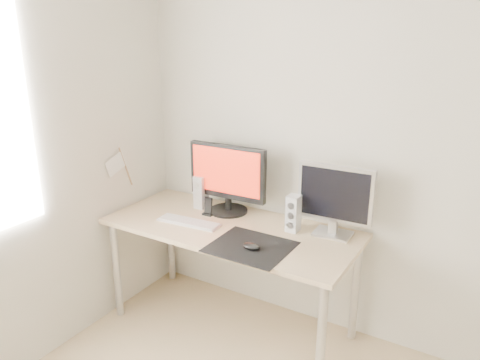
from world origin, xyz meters
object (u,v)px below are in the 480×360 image
at_px(mouse, 251,246).
at_px(phone_dock, 208,210).
at_px(keyboard, 189,222).
at_px(second_monitor, 335,197).
at_px(speaker_left, 201,192).
at_px(speaker_right, 293,213).
at_px(main_monitor, 227,176).
at_px(desk, 231,237).

height_order(mouse, phone_dock, phone_dock).
distance_m(keyboard, phone_dock, 0.18).
bearing_deg(phone_dock, second_monitor, 8.60).
distance_m(second_monitor, keyboard, 0.93).
relative_size(second_monitor, speaker_left, 1.97).
xyz_separation_m(second_monitor, keyboard, (-0.85, -0.30, -0.23)).
distance_m(mouse, speaker_left, 0.73).
height_order(speaker_left, speaker_right, same).
relative_size(main_monitor, speaker_right, 2.40).
bearing_deg(second_monitor, mouse, -127.21).
height_order(second_monitor, phone_dock, second_monitor).
distance_m(desk, speaker_left, 0.43).
distance_m(second_monitor, speaker_right, 0.27).
height_order(desk, second_monitor, second_monitor).
bearing_deg(speaker_right, main_monitor, 174.21).
height_order(mouse, keyboard, mouse).
distance_m(desk, keyboard, 0.29).
height_order(second_monitor, keyboard, second_monitor).
distance_m(speaker_left, speaker_right, 0.71).
relative_size(desk, phone_dock, 13.09).
xyz_separation_m(mouse, speaker_right, (0.09, 0.36, 0.09)).
bearing_deg(main_monitor, mouse, -44.64).
height_order(desk, speaker_right, speaker_right).
bearing_deg(keyboard, second_monitor, 19.59).
xyz_separation_m(mouse, keyboard, (-0.53, 0.12, -0.01)).
bearing_deg(speaker_right, second_monitor, 16.79).
height_order(mouse, speaker_right, speaker_right).
relative_size(main_monitor, speaker_left, 2.40).
height_order(speaker_left, phone_dock, speaker_left).
bearing_deg(desk, speaker_right, 20.54).
bearing_deg(main_monitor, phone_dock, -128.87).
distance_m(main_monitor, second_monitor, 0.74).
distance_m(main_monitor, speaker_left, 0.25).
height_order(desk, keyboard, keyboard).
height_order(desk, main_monitor, main_monitor).
bearing_deg(desk, second_monitor, 19.11).
height_order(second_monitor, speaker_left, second_monitor).
xyz_separation_m(mouse, second_monitor, (0.32, 0.43, 0.22)).
bearing_deg(desk, keyboard, -159.32).
relative_size(desk, main_monitor, 2.90).
relative_size(desk, second_monitor, 3.55).
distance_m(desk, second_monitor, 0.71).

